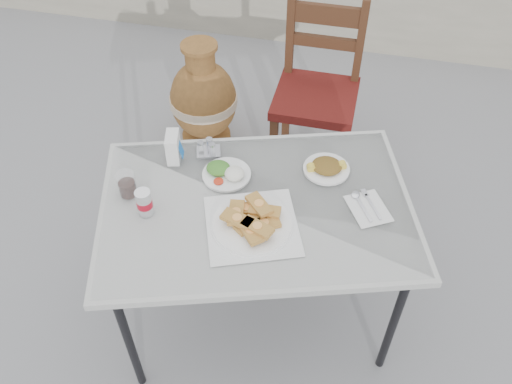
% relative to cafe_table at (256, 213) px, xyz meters
% --- Properties ---
extents(ground, '(80.00, 80.00, 0.00)m').
position_rel_cafe_table_xyz_m(ground, '(-0.12, 0.10, -0.70)').
color(ground, slate).
rests_on(ground, ground).
extents(cafe_table, '(1.42, 1.17, 0.75)m').
position_rel_cafe_table_xyz_m(cafe_table, '(0.00, 0.00, 0.00)').
color(cafe_table, black).
rests_on(cafe_table, ground).
extents(pide_plate, '(0.44, 0.44, 0.07)m').
position_rel_cafe_table_xyz_m(pide_plate, '(0.01, -0.11, 0.08)').
color(pide_plate, silver).
rests_on(pide_plate, cafe_table).
extents(salad_rice_plate, '(0.20, 0.20, 0.05)m').
position_rel_cafe_table_xyz_m(salad_rice_plate, '(-0.16, 0.13, 0.07)').
color(salad_rice_plate, white).
rests_on(salad_rice_plate, cafe_table).
extents(salad_chopped_plate, '(0.20, 0.20, 0.04)m').
position_rel_cafe_table_xyz_m(salad_chopped_plate, '(0.24, 0.26, 0.07)').
color(salad_chopped_plate, white).
rests_on(salad_chopped_plate, cafe_table).
extents(soda_can, '(0.06, 0.06, 0.11)m').
position_rel_cafe_table_xyz_m(soda_can, '(-0.41, -0.14, 0.11)').
color(soda_can, silver).
rests_on(soda_can, cafe_table).
extents(cola_glass, '(0.07, 0.07, 0.11)m').
position_rel_cafe_table_xyz_m(cola_glass, '(-0.51, -0.06, 0.10)').
color(cola_glass, white).
rests_on(cola_glass, cafe_table).
extents(napkin_holder, '(0.08, 0.11, 0.13)m').
position_rel_cafe_table_xyz_m(napkin_holder, '(-0.40, 0.18, 0.12)').
color(napkin_holder, silver).
rests_on(napkin_holder, cafe_table).
extents(condiment_caddy, '(0.12, 0.11, 0.07)m').
position_rel_cafe_table_xyz_m(condiment_caddy, '(-0.27, 0.24, 0.08)').
color(condiment_caddy, silver).
rests_on(condiment_caddy, cafe_table).
extents(cutlery_napkin, '(0.21, 0.22, 0.01)m').
position_rel_cafe_table_xyz_m(cutlery_napkin, '(0.42, 0.09, 0.06)').
color(cutlery_napkin, silver).
rests_on(cutlery_napkin, cafe_table).
extents(chair, '(0.45, 0.45, 1.02)m').
position_rel_cafe_table_xyz_m(chair, '(0.09, 1.12, -0.17)').
color(chair, '#35170E').
rests_on(chair, ground).
extents(terracotta_urn, '(0.41, 0.41, 0.72)m').
position_rel_cafe_table_xyz_m(terracotta_urn, '(-0.60, 1.13, -0.36)').
color(terracotta_urn, brown).
rests_on(terracotta_urn, ground).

